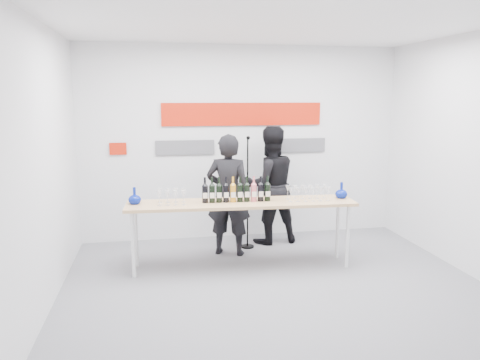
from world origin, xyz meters
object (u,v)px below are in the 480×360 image
object	(u,v)px
tasting_table	(241,207)
presenter_left	(228,195)
mic_stand	(248,214)
presenter_right	(270,185)

from	to	relation	value
tasting_table	presenter_left	bearing A→B (deg)	101.72
presenter_left	mic_stand	size ratio (longest dim) A/B	1.03
tasting_table	presenter_left	size ratio (longest dim) A/B	1.73
presenter_left	presenter_right	xyz separation A→B (m)	(0.70, 0.44, 0.03)
mic_stand	tasting_table	bearing A→B (deg)	-90.54
presenter_left	mic_stand	distance (m)	0.53
tasting_table	mic_stand	distance (m)	0.87
presenter_right	mic_stand	distance (m)	0.58
presenter_left	presenter_right	world-z (taller)	presenter_right
tasting_table	presenter_right	xyz separation A→B (m)	(0.62, 0.99, 0.08)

